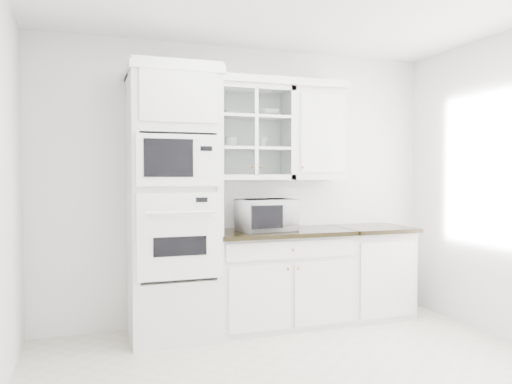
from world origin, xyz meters
name	(u,v)px	position (x,y,z in m)	size (l,w,h in m)	color
room_shell	(296,130)	(0.00, 0.43, 1.78)	(4.00, 3.50, 2.70)	white
oven_column	(173,203)	(-0.75, 1.42, 1.20)	(0.76, 0.68, 2.40)	silver
base_cabinet_run	(280,277)	(0.28, 1.45, 0.46)	(1.32, 0.67, 0.92)	silver
extra_base_cabinet	(371,271)	(1.28, 1.45, 0.46)	(0.72, 0.67, 0.92)	silver
upper_cabinet_glass	(251,133)	(0.03, 1.58, 1.85)	(0.80, 0.33, 0.90)	silver
upper_cabinet_solid	(314,135)	(0.71, 1.58, 1.85)	(0.55, 0.33, 0.90)	silver
crown_molding	(241,81)	(-0.07, 1.56, 2.33)	(2.14, 0.38, 0.07)	white
countertop_microwave	(266,215)	(0.13, 1.43, 1.07)	(0.52, 0.43, 0.30)	white
bowl_a	(233,113)	(-0.15, 1.57, 2.03)	(0.19, 0.19, 0.05)	white
bowl_b	(268,113)	(0.20, 1.59, 2.04)	(0.22, 0.22, 0.07)	white
cup_a	(232,142)	(-0.16, 1.59, 1.76)	(0.12, 0.12, 0.09)	white
cup_b	(262,143)	(0.14, 1.57, 1.76)	(0.10, 0.10, 0.10)	white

